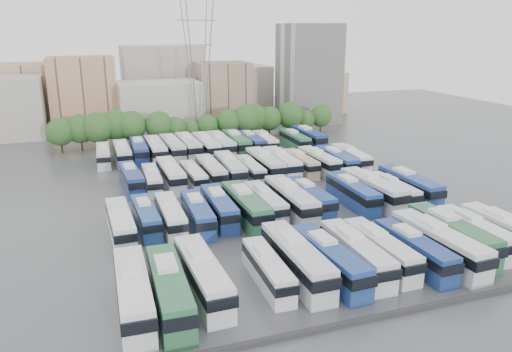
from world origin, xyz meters
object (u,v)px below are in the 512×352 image
object	(u,v)px
electricity_pylon	(198,56)
bus_r2_s9	(282,163)
bus_r0_s12	(475,233)
bus_r1_s7	(291,200)
bus_r0_s4	(268,270)
bus_r2_s12	(337,161)
bus_r1_s12	(393,190)
bus_r0_s0	(133,292)
bus_r1_s5	(246,206)
bus_r3_s7	(221,145)
bus_r0_s10	(439,243)
bus_r2_s10	(300,163)
bus_r3_s5	(188,146)
bus_r3_s4	(172,148)
bus_r3_s9	(251,142)
bus_r0_s13	(507,232)
bus_r2_s1	(131,178)
bus_r3_s0	(103,155)
bus_r3_s10	(265,142)
bus_r1_s8	(309,197)
bus_r1_s10	(352,193)
apartment_tower	(309,74)
bus_r1_s3	(198,213)
bus_r2_s4	(193,176)
bus_r1_s4	(219,207)
bus_r1_s13	(409,185)
bus_r0_s6	(329,260)
bus_r3_s8	(236,143)
bus_r3_s2	(139,150)
bus_r3_s13	(308,137)
bus_r2_s13	(351,158)
bus_r2_s5	(211,171)
bus_r0_s5	(296,259)
bus_r2_s7	(250,170)
bus_r3_s3	(156,150)
bus_r0_s11	(452,234)
bus_r0_s8	(380,249)
bus_r3_s1	(122,153)
bus_r3_s12	(295,140)
bus_r3_s6	(206,146)
bus_r1_s6	(265,202)
bus_r0_s7	(356,253)
bus_r2_s6	(230,169)
bus_r0_s1	(169,290)

from	to	relation	value
electricity_pylon	bus_r2_s9	bearing A→B (deg)	-80.75
bus_r0_s12	bus_r1_s7	distance (m)	23.73
bus_r0_s4	bus_r2_s12	size ratio (longest dim) A/B	0.86
bus_r0_s12	bus_r1_s12	world-z (taller)	bus_r0_s12
bus_r0_s0	bus_r1_s5	world-z (taller)	bus_r1_s5
bus_r1_s7	bus_r3_s7	world-z (taller)	bus_r1_s7
bus_r1_s5	bus_r0_s10	bearing A→B (deg)	-49.33
bus_r2_s10	bus_r3_s5	world-z (taller)	bus_r3_s5
bus_r3_s4	bus_r3_s9	world-z (taller)	bus_r3_s4
bus_r0_s13	bus_r2_s10	xyz separation A→B (m)	(-9.98, 37.16, -0.21)
bus_r2_s1	bus_r3_s0	bearing A→B (deg)	98.13
bus_r3_s10	bus_r3_s7	bearing A→B (deg)	-174.14
bus_r0_s0	bus_r2_s12	distance (m)	53.33
bus_r1_s8	bus_r1_s10	size ratio (longest dim) A/B	0.97
apartment_tower	bus_r1_s3	xyz separation A→B (m)	(-45.51, -64.42, -11.17)
bus_r0_s0	bus_r2_s4	world-z (taller)	bus_r0_s0
bus_r1_s4	bus_r1_s13	bearing A→B (deg)	-0.12
bus_r0_s6	bus_r1_s7	size ratio (longest dim) A/B	0.95
bus_r0_s4	bus_r1_s4	xyz separation A→B (m)	(-0.03, 18.67, 0.20)
bus_r2_s9	bus_r3_s8	world-z (taller)	bus_r3_s8
bus_r3_s2	bus_r3_s13	xyz separation A→B (m)	(36.22, -0.34, 0.06)
bus_r0_s4	bus_r2_s13	size ratio (longest dim) A/B	0.89
bus_r2_s5	bus_r3_s9	bearing A→B (deg)	54.20
bus_r3_s9	bus_r0_s5	bearing A→B (deg)	-104.70
bus_r1_s8	bus_r0_s4	bearing A→B (deg)	-127.38
bus_r3_s0	bus_r3_s13	bearing A→B (deg)	2.69
bus_r1_s4	bus_r3_s7	distance (m)	36.33
bus_r1_s13	bus_r2_s7	world-z (taller)	bus_r1_s13
electricity_pylon	bus_r0_s5	distance (m)	75.58
bus_r2_s10	bus_r3_s3	xyz separation A→B (m)	(-23.10, 17.70, 0.26)
apartment_tower	bus_r3_s0	size ratio (longest dim) A/B	2.27
bus_r0_s11	bus_r1_s5	xyz separation A→B (m)	(-19.67, 16.80, -0.00)
bus_r0_s10	bus_r0_s11	world-z (taller)	bus_r0_s10
bus_r3_s7	bus_r0_s11	bearing A→B (deg)	-76.99
bus_r0_s8	bus_r2_s12	size ratio (longest dim) A/B	0.96
bus_r2_s4	bus_r2_s12	distance (m)	26.36
bus_r2_s1	bus_r3_s4	distance (m)	20.23
bus_r2_s13	bus_r3_s13	xyz separation A→B (m)	(-0.18, 18.21, 0.16)
bus_r1_s5	bus_r1_s12	world-z (taller)	bus_r1_s5
bus_r3_s1	bus_r3_s5	world-z (taller)	bus_r3_s5
bus_r0_s13	bus_r0_s12	bearing A→B (deg)	155.53
bus_r3_s5	bus_r3_s12	xyz separation A→B (m)	(22.97, -0.92, -0.25)
bus_r0_s8	bus_r1_s10	world-z (taller)	bus_r1_s10
bus_r0_s0	bus_r3_s6	bearing A→B (deg)	71.31
apartment_tower	bus_r3_s1	xyz separation A→B (m)	(-52.04, -28.44, -11.10)
bus_r1_s6	bus_r3_s12	bearing A→B (deg)	60.23
bus_r0_s7	bus_r3_s4	size ratio (longest dim) A/B	0.94
bus_r1_s6	bus_r3_s13	xyz separation A→B (m)	(23.15, 35.81, 0.21)
bus_r1_s4	bus_r2_s6	world-z (taller)	bus_r2_s6
bus_r2_s4	bus_r0_s1	bearing A→B (deg)	-107.13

